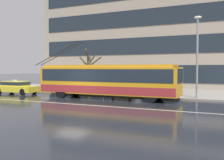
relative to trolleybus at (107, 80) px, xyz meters
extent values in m
plane|color=#20242B|center=(-1.63, -2.87, -1.56)|extent=(160.00, 160.00, 0.00)
cube|color=gray|center=(-1.63, 6.60, -1.49)|extent=(80.00, 10.00, 0.14)
cube|color=silver|center=(-1.63, -4.07, -1.56)|extent=(72.00, 0.14, 0.01)
cube|color=orange|center=(-0.02, 0.00, -0.04)|extent=(12.02, 2.55, 2.21)
cube|color=gold|center=(-0.02, 0.00, 1.16)|extent=(11.30, 2.30, 0.20)
cube|color=#1E2833|center=(-0.02, 0.00, 0.40)|extent=(11.54, 2.58, 1.01)
cube|color=#A72F32|center=(-0.02, 0.00, -0.75)|extent=(11.90, 2.58, 0.62)
cube|color=#1E2833|center=(5.94, 0.01, 0.40)|extent=(0.12, 2.22, 1.10)
cube|color=black|center=(5.79, 0.01, 0.96)|extent=(0.16, 1.92, 0.28)
cylinder|color=black|center=(-4.86, 0.34, 2.30)|extent=(4.90, 0.07, 2.13)
cylinder|color=black|center=(-4.86, -0.36, 2.30)|extent=(4.90, 0.07, 2.13)
cylinder|color=black|center=(4.06, 1.12, -1.04)|extent=(1.04, 0.30, 1.04)
cylinder|color=black|center=(4.07, -1.10, -1.04)|extent=(1.04, 0.30, 1.04)
cylinder|color=black|center=(-3.87, 1.10, -1.04)|extent=(1.04, 0.30, 1.04)
cylinder|color=black|center=(-3.86, -1.12, -1.04)|extent=(1.04, 0.30, 1.04)
cube|color=yellow|center=(-9.83, -0.25, -1.05)|extent=(4.50, 1.93, 0.55)
cube|color=yellow|center=(-10.00, -0.25, -0.54)|extent=(2.44, 1.62, 0.48)
cube|color=#1E2833|center=(-10.00, -0.25, -0.51)|extent=(2.49, 1.64, 0.31)
cube|color=silver|center=(-10.00, -0.25, -0.23)|extent=(0.28, 0.17, 0.12)
cylinder|color=black|center=(-8.38, 0.59, -1.25)|extent=(0.63, 0.22, 0.62)
cylinder|color=black|center=(-8.34, -1.01, -1.25)|extent=(0.63, 0.22, 0.62)
cylinder|color=black|center=(-11.32, 0.51, -1.25)|extent=(0.63, 0.22, 0.62)
cylinder|color=gray|center=(1.44, 3.02, -0.19)|extent=(0.08, 0.08, 2.47)
cylinder|color=gray|center=(-1.89, 3.02, -0.19)|extent=(0.08, 0.08, 2.47)
cylinder|color=gray|center=(1.44, 4.50, -0.19)|extent=(0.08, 0.08, 2.47)
cylinder|color=gray|center=(-1.89, 4.50, -0.19)|extent=(0.08, 0.08, 2.47)
cube|color=#99ADB2|center=(-0.22, 4.50, -0.14)|extent=(3.16, 0.04, 1.98)
cube|color=#B2B2B7|center=(-0.22, 3.76, 1.09)|extent=(3.63, 1.78, 0.08)
cube|color=brown|center=(-0.22, 4.13, -0.97)|extent=(2.33, 0.36, 0.08)
cylinder|color=#574D4A|center=(2.77, 4.23, -1.03)|extent=(0.14, 0.14, 0.78)
cylinder|color=#574D4A|center=(2.87, 4.35, -1.03)|extent=(0.14, 0.14, 0.78)
cylinder|color=#412E32|center=(2.82, 4.29, -0.32)|extent=(0.51, 0.51, 0.64)
sphere|color=tan|center=(2.82, 4.29, 0.11)|extent=(0.21, 0.21, 0.21)
cone|color=gold|center=(2.90, 4.38, 0.39)|extent=(1.55, 1.55, 0.30)
cylinder|color=#333333|center=(2.90, 4.38, -0.15)|extent=(0.02, 0.02, 0.78)
cylinder|color=black|center=(-0.51, 2.14, -1.02)|extent=(0.14, 0.14, 0.79)
cylinder|color=black|center=(-0.39, 2.04, -1.02)|extent=(0.14, 0.14, 0.79)
cylinder|color=#27332E|center=(-0.45, 2.09, -0.35)|extent=(0.51, 0.51, 0.56)
sphere|color=#C2B78F|center=(-0.45, 2.09, 0.04)|extent=(0.20, 0.20, 0.20)
cylinder|color=#222F47|center=(1.24, 2.24, -1.01)|extent=(0.14, 0.14, 0.83)
cylinder|color=#222F47|center=(1.14, 2.11, -1.01)|extent=(0.14, 0.14, 0.83)
cylinder|color=#494032|center=(1.19, 2.18, -0.27)|extent=(0.50, 0.50, 0.63)
sphere|color=#B4AF89|center=(1.19, 2.18, 0.16)|extent=(0.22, 0.22, 0.22)
cone|color=#358F4E|center=(1.27, 2.27, 0.45)|extent=(1.14, 1.14, 0.25)
cylinder|color=#333333|center=(1.27, 2.27, -0.07)|extent=(0.02, 0.02, 0.78)
cylinder|color=gray|center=(6.93, 2.12, 1.72)|extent=(0.16, 0.16, 6.28)
ellipsoid|color=silver|center=(6.93, 2.12, 4.98)|extent=(0.60, 0.32, 0.24)
cylinder|color=brown|center=(-3.55, 3.10, 0.37)|extent=(0.35, 0.35, 3.58)
cylinder|color=brown|center=(-3.40, 2.55, 2.28)|extent=(0.49, 1.24, 1.16)
cylinder|color=#4F4439|center=(-3.26, 3.17, 1.82)|extent=(0.74, 0.32, 0.86)
cylinder|color=#4D5230|center=(-3.90, 2.82, 1.57)|extent=(0.89, 0.75, 1.14)
cylinder|color=brown|center=(-2.93, 3.23, 1.63)|extent=(1.37, 0.44, 1.01)
cube|color=#1E2833|center=(-2.23, 10.89, 0.32)|extent=(24.83, 0.06, 2.05)
cube|color=#1E2833|center=(-2.23, 10.89, 3.73)|extent=(24.83, 0.06, 2.05)
cube|color=#1E2833|center=(-2.23, 10.89, 7.14)|extent=(24.83, 0.06, 2.05)
camera|label=1|loc=(9.36, -19.38, 0.97)|focal=41.33mm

